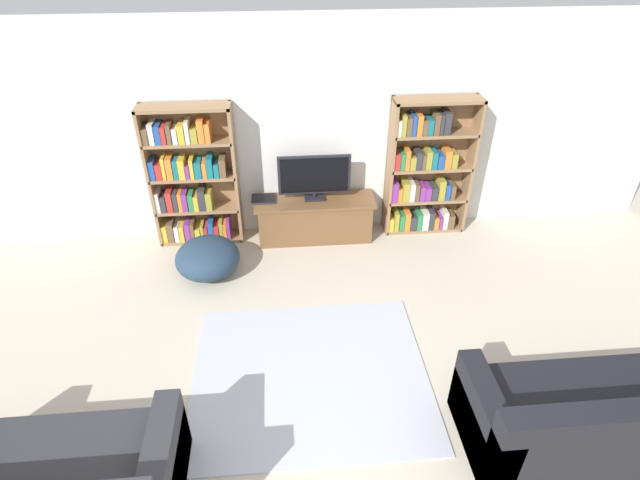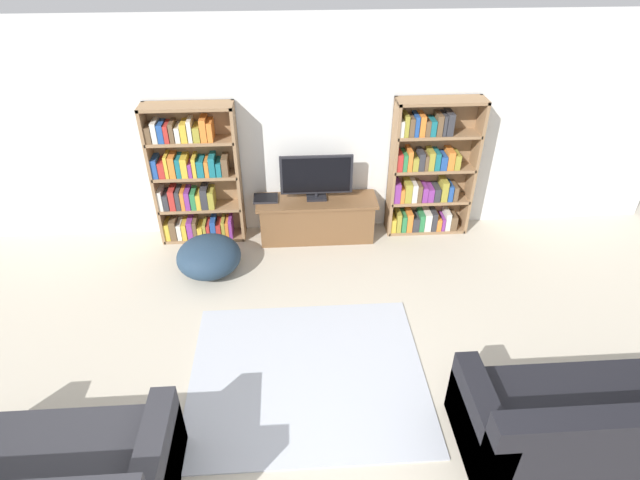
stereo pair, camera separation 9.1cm
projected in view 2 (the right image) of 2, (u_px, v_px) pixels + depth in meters
wall_back at (311, 131)px, 5.86m from camera, size 8.80×0.06×2.60m
bookshelf_left at (194, 178)px, 5.90m from camera, size 1.02×0.30×1.71m
bookshelf_right at (428, 173)px, 6.06m from camera, size 1.02×0.30×1.71m
tv_stand at (317, 218)px, 6.19m from camera, size 1.47×0.46×0.53m
television at (316, 176)px, 5.90m from camera, size 0.86×0.16×0.57m
laptop at (266, 198)px, 6.05m from camera, size 0.29×0.24×0.03m
area_rug at (308, 374)px, 4.47m from camera, size 2.09×1.80×0.02m
couch_right_sofa at (596, 425)px, 3.71m from camera, size 1.96×0.87×0.82m
beanbag_ottoman at (209, 257)px, 5.62m from camera, size 0.72×0.72×0.42m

